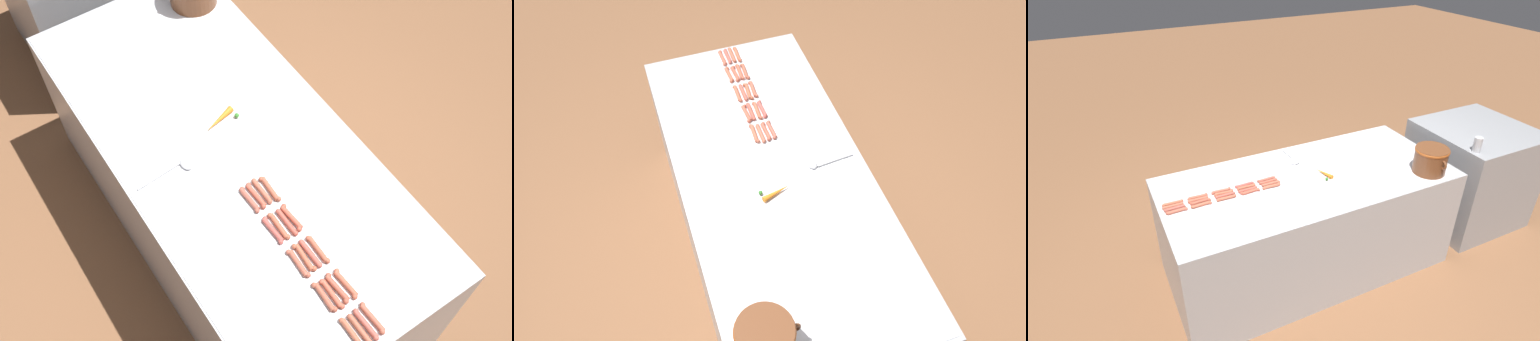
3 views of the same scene
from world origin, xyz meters
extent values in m
plane|color=brown|center=(0.00, 0.00, 0.00)|extent=(20.00, 20.00, 0.00)
cube|color=#ADAFB5|center=(0.00, 0.00, 0.44)|extent=(1.01, 2.23, 0.87)
cube|color=silver|center=(0.00, 0.00, 0.88)|extent=(0.99, 2.18, 0.00)
cylinder|color=#BC5D41|center=(-0.09, -1.01, 0.89)|extent=(0.03, 0.12, 0.02)
sphere|color=#BC5D41|center=(-0.09, -1.07, 0.89)|extent=(0.02, 0.02, 0.02)
sphere|color=#BC5D41|center=(-0.09, -0.94, 0.89)|extent=(0.02, 0.02, 0.02)
cylinder|color=#B05640|center=(-0.09, -0.83, 0.89)|extent=(0.03, 0.12, 0.02)
sphere|color=#B05640|center=(-0.08, -0.89, 0.89)|extent=(0.02, 0.02, 0.02)
sphere|color=#B05640|center=(-0.09, -0.77, 0.89)|extent=(0.02, 0.02, 0.02)
cylinder|color=#B95843|center=(-0.09, -0.66, 0.89)|extent=(0.03, 0.12, 0.02)
sphere|color=#B95843|center=(-0.08, -0.72, 0.89)|extent=(0.02, 0.02, 0.02)
sphere|color=#B95843|center=(-0.09, -0.60, 0.89)|extent=(0.02, 0.02, 0.02)
cylinder|color=#BA4F46|center=(-0.09, -0.48, 0.89)|extent=(0.03, 0.12, 0.02)
sphere|color=#BA4F46|center=(-0.09, -0.54, 0.89)|extent=(0.02, 0.02, 0.02)
sphere|color=#BA4F46|center=(-0.09, -0.42, 0.89)|extent=(0.02, 0.02, 0.02)
cylinder|color=#B05645|center=(-0.09, -0.31, 0.89)|extent=(0.03, 0.12, 0.02)
sphere|color=#B05645|center=(-0.09, -0.37, 0.89)|extent=(0.02, 0.02, 0.02)
sphere|color=#B05645|center=(-0.09, -0.25, 0.89)|extent=(0.02, 0.02, 0.02)
cylinder|color=#B05C43|center=(-0.05, -1.01, 0.89)|extent=(0.02, 0.12, 0.02)
sphere|color=#B05C43|center=(-0.05, -1.07, 0.89)|extent=(0.02, 0.02, 0.02)
sphere|color=#B05C43|center=(-0.05, -0.95, 0.89)|extent=(0.02, 0.02, 0.02)
cylinder|color=#BD5941|center=(-0.06, -0.84, 0.89)|extent=(0.03, 0.12, 0.02)
sphere|color=#BD5941|center=(-0.05, -0.90, 0.89)|extent=(0.02, 0.02, 0.02)
sphere|color=#BD5941|center=(-0.06, -0.78, 0.89)|extent=(0.02, 0.02, 0.02)
cylinder|color=#B35A3F|center=(-0.05, -0.65, 0.89)|extent=(0.03, 0.12, 0.02)
sphere|color=#B35A3F|center=(-0.05, -0.71, 0.89)|extent=(0.02, 0.02, 0.02)
sphere|color=#B35A3F|center=(-0.06, -0.59, 0.89)|extent=(0.02, 0.02, 0.02)
cylinder|color=#B45A3F|center=(-0.06, -0.48, 0.89)|extent=(0.03, 0.12, 0.02)
sphere|color=#B45A3F|center=(-0.05, -0.54, 0.89)|extent=(0.02, 0.02, 0.02)
sphere|color=#B45A3F|center=(-0.06, -0.42, 0.89)|extent=(0.02, 0.02, 0.02)
cylinder|color=#B9543F|center=(-0.05, -0.31, 0.89)|extent=(0.03, 0.12, 0.02)
sphere|color=#B9543F|center=(-0.06, -0.37, 0.89)|extent=(0.02, 0.02, 0.02)
sphere|color=#B9543F|center=(-0.05, -0.24, 0.89)|extent=(0.02, 0.02, 0.02)
cylinder|color=#B35446|center=(-0.02, -1.01, 0.89)|extent=(0.03, 0.12, 0.02)
sphere|color=#B35446|center=(-0.02, -1.07, 0.89)|extent=(0.02, 0.02, 0.02)
sphere|color=#B35446|center=(-0.02, -0.94, 0.89)|extent=(0.02, 0.02, 0.02)
cylinder|color=#AF533E|center=(-0.02, -0.83, 0.89)|extent=(0.03, 0.12, 0.02)
sphere|color=#AF533E|center=(-0.03, -0.89, 0.89)|extent=(0.02, 0.02, 0.02)
sphere|color=#AF533E|center=(-0.02, -0.77, 0.89)|extent=(0.02, 0.02, 0.02)
cylinder|color=#BB5445|center=(-0.02, -0.65, 0.89)|extent=(0.02, 0.12, 0.02)
sphere|color=#BB5445|center=(-0.02, -0.71, 0.89)|extent=(0.02, 0.02, 0.02)
sphere|color=#BB5445|center=(-0.02, -0.59, 0.89)|extent=(0.02, 0.02, 0.02)
cylinder|color=#B34F40|center=(-0.02, -0.48, 0.89)|extent=(0.02, 0.12, 0.02)
sphere|color=#B34F40|center=(-0.02, -0.55, 0.89)|extent=(0.02, 0.02, 0.02)
sphere|color=#B34F40|center=(-0.02, -0.42, 0.89)|extent=(0.02, 0.02, 0.02)
cylinder|color=#B25E46|center=(-0.02, -0.30, 0.89)|extent=(0.02, 0.12, 0.02)
sphere|color=#B25E46|center=(-0.02, -0.36, 0.89)|extent=(0.02, 0.02, 0.02)
sphere|color=#B25E46|center=(-0.02, -0.24, 0.89)|extent=(0.02, 0.02, 0.02)
cylinder|color=#B55842|center=(0.01, -1.00, 0.89)|extent=(0.03, 0.12, 0.02)
sphere|color=#B55842|center=(0.01, -1.06, 0.89)|extent=(0.02, 0.02, 0.02)
sphere|color=#B55842|center=(0.02, -0.94, 0.89)|extent=(0.02, 0.02, 0.02)
cylinder|color=#B95940|center=(0.02, -0.83, 0.89)|extent=(0.03, 0.12, 0.02)
sphere|color=#B95940|center=(0.01, -0.90, 0.89)|extent=(0.02, 0.02, 0.02)
sphere|color=#B95940|center=(0.02, -0.77, 0.89)|extent=(0.02, 0.02, 0.02)
cylinder|color=#B3573E|center=(0.01, -0.66, 0.89)|extent=(0.03, 0.12, 0.02)
sphere|color=#B3573E|center=(0.02, -0.72, 0.89)|extent=(0.02, 0.02, 0.02)
sphere|color=#B3573E|center=(0.01, -0.59, 0.89)|extent=(0.02, 0.02, 0.02)
cylinder|color=#BC533E|center=(0.01, -0.48, 0.89)|extent=(0.03, 0.12, 0.02)
sphere|color=#BC533E|center=(0.01, -0.54, 0.89)|extent=(0.02, 0.02, 0.02)
sphere|color=#BC533E|center=(0.01, -0.42, 0.89)|extent=(0.02, 0.02, 0.02)
cylinder|color=#B35940|center=(0.01, -0.31, 0.89)|extent=(0.03, 0.12, 0.02)
sphere|color=#B35940|center=(0.02, -0.37, 0.89)|extent=(0.02, 0.02, 0.02)
sphere|color=#B35940|center=(0.01, -0.25, 0.89)|extent=(0.02, 0.02, 0.02)
cylinder|color=brown|center=(0.34, 0.87, 0.98)|extent=(0.25, 0.25, 0.20)
torus|color=#9E4A1B|center=(0.34, 0.87, 1.07)|extent=(0.26, 0.26, 0.03)
torus|color=brown|center=(0.21, 0.87, 1.00)|extent=(0.07, 0.02, 0.07)
cylinder|color=#B7B7BC|center=(-0.35, 0.01, 0.88)|extent=(0.22, 0.03, 0.01)
ellipsoid|color=#B7B7BC|center=(-0.22, 0.00, 0.89)|extent=(0.06, 0.07, 0.02)
cone|color=orange|center=(0.03, 0.12, 0.89)|extent=(0.17, 0.08, 0.03)
sphere|color=#387F2D|center=(0.11, 0.10, 0.89)|extent=(0.02, 0.02, 0.02)
camera|label=1|loc=(-0.81, -1.44, 3.24)|focal=44.74mm
camera|label=2|loc=(0.56, 1.61, 3.13)|focal=36.84mm
camera|label=3|loc=(2.31, -1.33, 2.52)|focal=29.03mm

